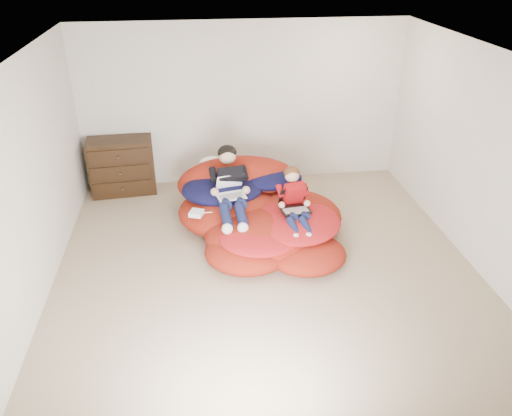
{
  "coord_description": "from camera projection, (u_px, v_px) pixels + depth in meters",
  "views": [
    {
      "loc": [
        -0.76,
        -4.99,
        3.52
      ],
      "look_at": [
        -0.09,
        0.15,
        0.7
      ],
      "focal_mm": 35.0,
      "sensor_mm": 36.0,
      "label": 1
    }
  ],
  "objects": [
    {
      "name": "older_boy",
      "position": [
        230.0,
        183.0,
        6.54
      ],
      "size": [
        0.38,
        1.24,
        0.73
      ],
      "color": "black",
      "rests_on": "beanbag_pile"
    },
    {
      "name": "dresser",
      "position": [
        122.0,
        166.0,
        7.65
      ],
      "size": [
        1.0,
        0.58,
        0.87
      ],
      "color": "black",
      "rests_on": "ground"
    },
    {
      "name": "beanbag_pile",
      "position": [
        258.0,
        214.0,
        6.68
      ],
      "size": [
        2.21,
        2.37,
        0.87
      ],
      "color": "#A32212",
      "rests_on": "ground"
    },
    {
      "name": "younger_boy",
      "position": [
        294.0,
        199.0,
        6.3
      ],
      "size": [
        0.33,
        0.9,
        0.65
      ],
      "color": "#A90E12",
      "rests_on": "beanbag_pile"
    },
    {
      "name": "laptop_black",
      "position": [
        294.0,
        203.0,
        6.32
      ],
      "size": [
        0.39,
        0.42,
        0.25
      ],
      "color": "black",
      "rests_on": "younger_boy"
    },
    {
      "name": "room_shell",
      "position": [
        265.0,
        249.0,
        6.01
      ],
      "size": [
        5.1,
        5.1,
        2.77
      ],
      "color": "tan",
      "rests_on": "ground"
    },
    {
      "name": "cream_pillow",
      "position": [
        212.0,
        165.0,
        7.23
      ],
      "size": [
        0.4,
        0.26,
        0.26
      ],
      "primitive_type": "ellipsoid",
      "color": "white",
      "rests_on": "beanbag_pile"
    },
    {
      "name": "laptop_white",
      "position": [
        230.0,
        190.0,
        6.48
      ],
      "size": [
        0.4,
        0.44,
        0.24
      ],
      "color": "white",
      "rests_on": "older_boy"
    },
    {
      "name": "power_adapter",
      "position": [
        196.0,
        213.0,
        6.37
      ],
      "size": [
        0.21,
        0.21,
        0.06
      ],
      "primitive_type": "cube",
      "rotation": [
        0.0,
        0.0,
        -0.37
      ],
      "color": "white",
      "rests_on": "beanbag_pile"
    }
  ]
}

